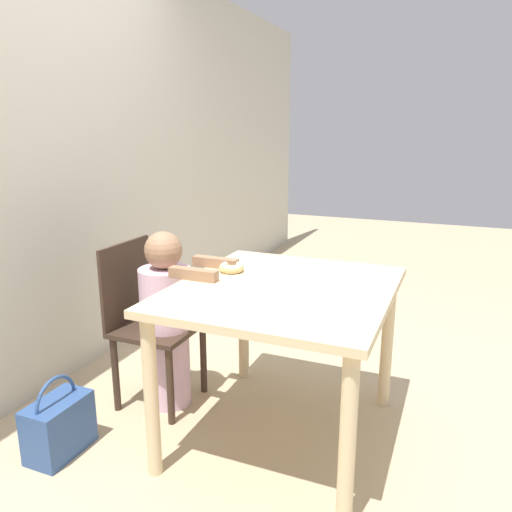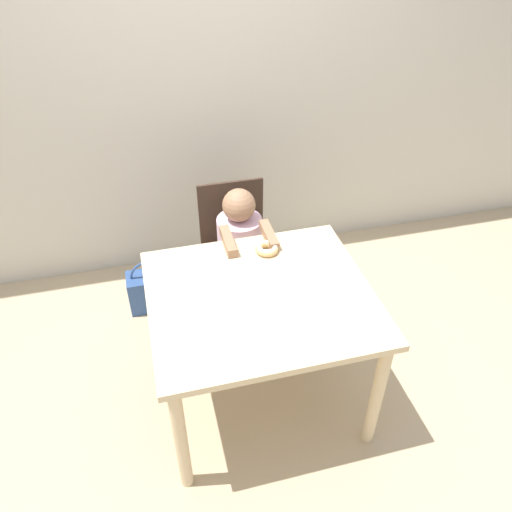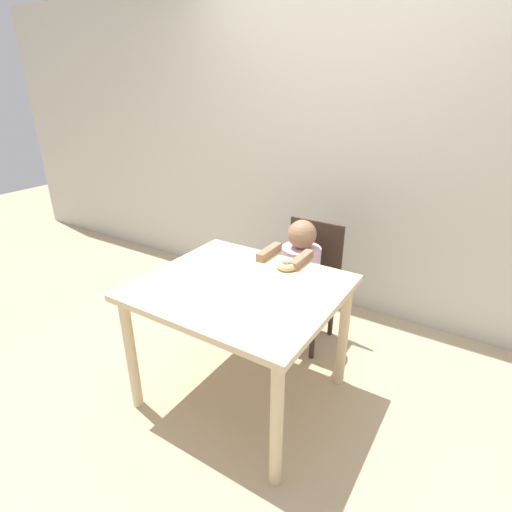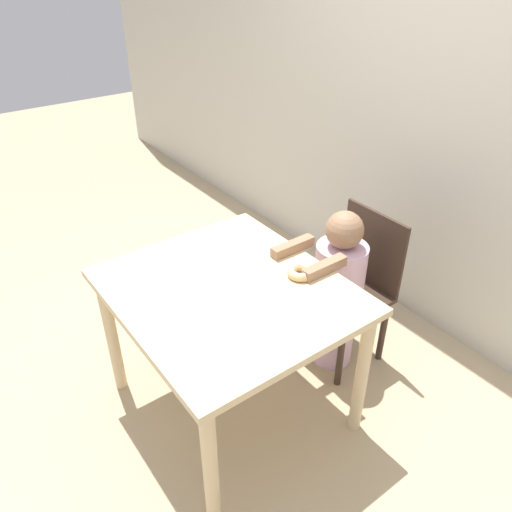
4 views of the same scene
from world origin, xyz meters
name	(u,v)px [view 4 (image 4 of 4)]	position (x,y,z in m)	size (l,w,h in m)	color
ground_plane	(233,405)	(0.00, 0.00, 0.00)	(12.00, 12.00, 0.00)	tan
wall_back	(447,115)	(0.00, 1.38, 1.25)	(8.00, 0.05, 2.50)	beige
dining_table	(229,307)	(0.00, 0.00, 0.64)	(1.05, 0.93, 0.75)	beige
chair	(353,287)	(0.05, 0.76, 0.44)	(0.40, 0.39, 0.86)	#38281E
child_figure	(337,292)	(0.05, 0.64, 0.47)	(0.27, 0.48, 0.93)	silver
donut	(300,272)	(0.12, 0.31, 0.77)	(0.12, 0.12, 0.04)	#DBB270
napkin	(249,296)	(0.10, 0.04, 0.75)	(0.27, 0.27, 0.00)	white
handbag	(299,279)	(-0.51, 0.88, 0.14)	(0.29, 0.17, 0.37)	#2D4C84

